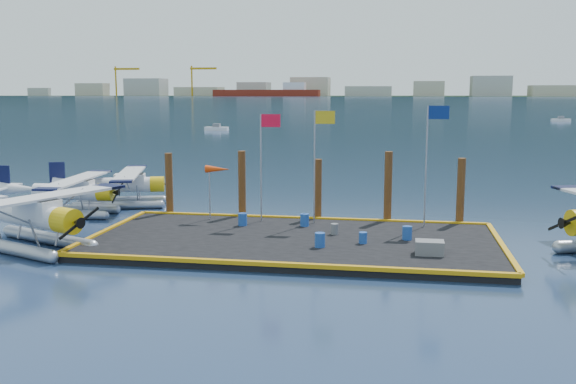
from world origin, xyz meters
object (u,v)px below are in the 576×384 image
(drum_1, at_px, (363,238))
(flagpole_blue, at_px, (430,148))
(drum_2, at_px, (334,229))
(drum_5, at_px, (305,220))
(drum_4, at_px, (407,233))
(flagpole_yellow, at_px, (318,149))
(seaplane_c, at_px, (125,187))
(seaplane_a, at_px, (32,219))
(drum_0, at_px, (243,219))
(piling_1, at_px, (242,186))
(seaplane_b, at_px, (71,194))
(flagpole_red, at_px, (265,151))
(piling_4, at_px, (461,194))
(windsock, at_px, (217,170))
(drum_3, at_px, (320,240))
(crate, at_px, (430,248))
(piling_0, at_px, (169,186))
(piling_2, at_px, (318,192))
(piling_3, at_px, (388,189))

(drum_1, distance_m, flagpole_blue, 6.78)
(drum_2, bearing_deg, drum_5, 136.19)
(drum_4, height_order, flagpole_yellow, flagpole_yellow)
(seaplane_c, height_order, drum_2, seaplane_c)
(seaplane_a, relative_size, drum_0, 14.39)
(drum_2, xyz_separation_m, piling_1, (-5.90, 4.25, 1.42))
(seaplane_b, relative_size, flagpole_red, 1.46)
(seaplane_b, bearing_deg, piling_4, 85.34)
(flagpole_yellow, bearing_deg, windsock, 180.00)
(drum_3, relative_size, crate, 0.54)
(crate, xyz_separation_m, flagpole_red, (-8.81, 6.02, 3.68))
(drum_0, bearing_deg, seaplane_b, 166.21)
(drum_2, distance_m, drum_4, 3.70)
(seaplane_a, xyz_separation_m, piling_0, (3.85, 8.44, 0.46))
(drum_2, height_order, piling_4, piling_4)
(drum_3, distance_m, flagpole_red, 7.61)
(drum_4, relative_size, crate, 0.53)
(seaplane_c, bearing_deg, flagpole_blue, 59.22)
(flagpole_red, bearing_deg, drum_4, -22.42)
(drum_4, distance_m, piling_2, 7.10)
(seaplane_b, height_order, drum_4, seaplane_b)
(drum_0, relative_size, drum_3, 0.99)
(seaplane_b, xyz_separation_m, drum_4, (20.40, -4.73, -0.62))
(seaplane_c, height_order, piling_0, piling_0)
(flagpole_blue, bearing_deg, drum_4, -109.38)
(drum_0, distance_m, flagpole_yellow, 5.63)
(seaplane_b, relative_size, drum_5, 12.96)
(seaplane_c, height_order, flagpole_blue, flagpole_blue)
(flagpole_red, relative_size, piling_1, 1.43)
(seaplane_c, xyz_separation_m, drum_5, (13.03, -6.02, -0.59))
(drum_2, distance_m, piling_0, 11.32)
(flagpole_blue, xyz_separation_m, piling_1, (-10.70, 1.60, -2.59))
(seaplane_c, distance_m, flagpole_yellow, 14.89)
(drum_0, xyz_separation_m, piling_3, (7.75, 2.95, 1.41))
(drum_1, relative_size, flagpole_blue, 0.08)
(drum_3, relative_size, drum_5, 1.01)
(drum_0, relative_size, drum_1, 1.24)
(piling_3, bearing_deg, drum_4, -77.67)
(flagpole_yellow, bearing_deg, drum_4, -33.70)
(drum_1, height_order, crate, crate)
(piling_2, distance_m, piling_4, 8.00)
(piling_1, bearing_deg, drum_1, -38.81)
(flagpole_red, relative_size, piling_2, 1.58)
(drum_4, height_order, piling_1, piling_1)
(piling_1, bearing_deg, crate, -35.93)
(piling_0, bearing_deg, piling_4, 0.00)
(flagpole_yellow, bearing_deg, piling_0, 170.14)
(drum_5, bearing_deg, flagpole_blue, 7.98)
(seaplane_c, xyz_separation_m, flagpole_red, (10.63, -5.10, 3.07))
(piling_2, height_order, piling_3, piling_3)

